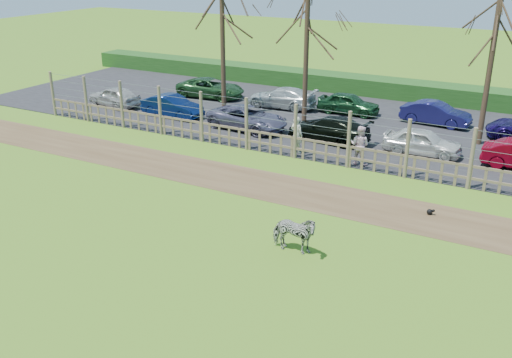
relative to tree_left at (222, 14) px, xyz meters
The scene contains 21 objects.
ground 15.17m from the tree_left, 62.53° to the right, with size 120.00×120.00×0.00m, color olive.
dirt_strip 11.74m from the tree_left, 50.91° to the right, with size 34.00×2.80×0.01m, color brown.
asphalt 8.81m from the tree_left, 17.10° to the left, with size 44.00×13.00×0.04m, color #232326.
hedge 12.20m from the tree_left, 54.16° to the left, with size 46.00×2.00×1.10m, color #1E4716.
fence 9.25m from the tree_left, 34.70° to the right, with size 30.16×0.16×2.50m.
tree_left is the anchor object (origin of this frame).
tree_mid 4.67m from the tree_left, 12.53° to the left, with size 4.80×4.80×6.83m.
tree_right 13.59m from the tree_left, ahead, with size 4.80×4.80×7.35m.
zebra 16.78m from the tree_left, 50.77° to the right, with size 0.69×1.51×1.28m, color gray.
visitor_a 8.79m from the tree_left, 31.87° to the right, with size 0.63×0.41×1.72m, color beige.
visitor_b 11.18m from the tree_left, 23.02° to the right, with size 0.84×0.65×1.72m, color silver.
crow 16.25m from the tree_left, 29.92° to the right, with size 0.28×0.21×0.23m.
car_0 8.57m from the tree_left, 168.47° to the right, with size 1.42×3.52×1.20m, color beige.
car_1 5.76m from the tree_left, 146.32° to the right, with size 1.27×3.64×1.20m, color #091B4C.
car_2 5.82m from the tree_left, 34.72° to the right, with size 1.99×4.32×1.20m, color #5A5670.
car_3 8.65m from the tree_left, 12.38° to the right, with size 1.68×4.13×1.20m, color black.
car_4 12.53m from the tree_left, ahead, with size 1.42×3.52×1.20m, color silver.
car_8 6.66m from the tree_left, 132.54° to the left, with size 1.99×4.32×1.20m, color #244F25.
car_9 6.23m from the tree_left, 55.92° to the left, with size 1.68×4.13×1.20m, color silver.
car_10 8.66m from the tree_left, 31.38° to the left, with size 1.42×3.52×1.20m, color #1A4623.
car_11 12.59m from the tree_left, 19.62° to the left, with size 1.27×3.64×1.20m, color #191850.
Camera 1 is at (10.08, -14.17, 8.72)m, focal length 40.00 mm.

